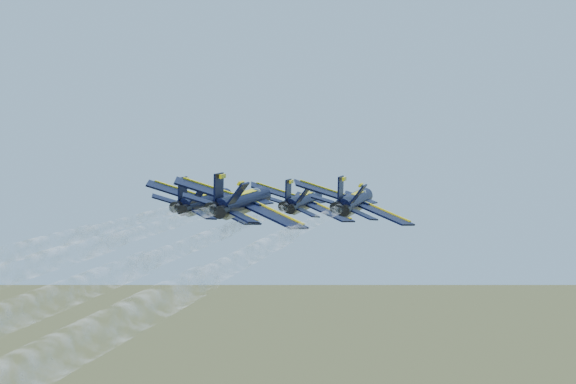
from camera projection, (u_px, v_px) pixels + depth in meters
The scene contains 6 objects.
jet_lead at pixel (304, 201), 110.39m from camera, with size 12.92×18.32×5.70m.
jet_left at pixel (206, 201), 99.50m from camera, with size 12.92×18.32×5.70m.
jet_right at pixel (355, 201), 96.41m from camera, with size 12.92×18.32×5.70m.
jet_slot at pixel (243, 202), 85.65m from camera, with size 12.92×18.32×5.70m.
smoke_trail_lead at pixel (169, 202), 65.69m from camera, with size 17.23×60.50×2.26m.
smoke_trail_right at pixel (228, 202), 51.70m from camera, with size 17.23×60.50×2.26m.
Camera 1 is at (46.06, -83.11, 97.47)m, focal length 55.00 mm.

